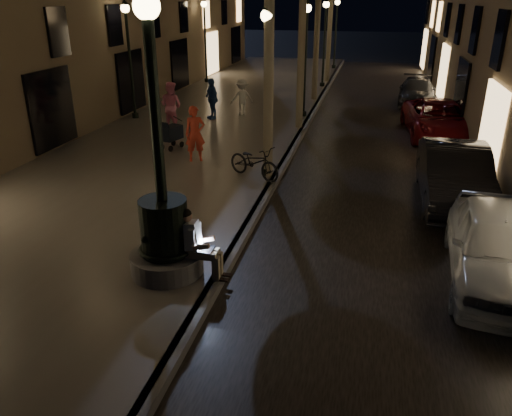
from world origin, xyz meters
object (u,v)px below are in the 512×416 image
(stroller, at_px, (171,133))
(car_third, at_px, (438,119))
(car_front, at_px, (498,246))
(seated_man_laptop, at_px, (196,241))
(lamp_curb_d, at_px, (336,24))
(bicycle, at_px, (254,162))
(lamp_left_c, at_px, (205,30))
(car_second, at_px, (454,175))
(lamp_curb_b, at_px, (306,44))
(fountain_lamppost, at_px, (164,224))
(pedestrian_pink, at_px, (171,106))
(lamp_curb_c, at_px, (325,31))
(pedestrian_red, at_px, (195,134))
(lamp_left_b, at_px, (129,45))
(pedestrian_white, at_px, (242,97))
(lamp_curb_a, at_px, (267,70))
(pedestrian_blue, at_px, (212,99))
(car_rear, at_px, (417,91))

(stroller, relative_size, car_third, 0.22)
(stroller, distance_m, car_front, 11.29)
(seated_man_laptop, distance_m, lamp_curb_d, 30.09)
(bicycle, bearing_deg, lamp_curb_d, 28.27)
(lamp_left_c, xyz_separation_m, car_second, (12.31, -16.53, -2.47))
(seated_man_laptop, height_order, car_front, seated_man_laptop)
(car_front, xyz_separation_m, car_second, (-0.29, 4.03, 0.03))
(lamp_curb_b, height_order, stroller, lamp_curb_b)
(fountain_lamppost, bearing_deg, car_third, 63.46)
(pedestrian_pink, bearing_deg, lamp_curb_c, -100.19)
(lamp_curb_b, height_order, pedestrian_red, lamp_curb_b)
(lamp_left_b, height_order, pedestrian_white, lamp_left_b)
(lamp_curb_c, bearing_deg, lamp_curb_a, -90.00)
(lamp_curb_d, bearing_deg, pedestrian_blue, -102.25)
(lamp_curb_c, bearing_deg, car_rear, -31.33)
(lamp_left_c, distance_m, car_second, 20.75)
(pedestrian_pink, distance_m, bicycle, 6.60)
(fountain_lamppost, height_order, lamp_left_b, fountain_lamppost)
(pedestrian_red, xyz_separation_m, pedestrian_pink, (-2.27, 3.64, 0.06))
(pedestrian_white, height_order, pedestrian_blue, pedestrian_blue)
(lamp_curb_b, xyz_separation_m, car_third, (5.50, -1.58, -2.54))
(seated_man_laptop, distance_m, lamp_curb_a, 6.43)
(lamp_curb_a, bearing_deg, seated_man_laptop, -90.83)
(pedestrian_blue, xyz_separation_m, bicycle, (3.50, -6.98, -0.38))
(pedestrian_white, bearing_deg, car_second, 108.31)
(car_front, height_order, pedestrian_white, pedestrian_white)
(lamp_curb_a, xyz_separation_m, bicycle, (-0.28, -0.37, -2.55))
(lamp_curb_a, relative_size, stroller, 4.31)
(pedestrian_white, distance_m, pedestrian_blue, 1.44)
(lamp_curb_a, height_order, pedestrian_blue, lamp_curb_a)
(fountain_lamppost, height_order, pedestrian_red, fountain_lamppost)
(fountain_lamppost, height_order, seated_man_laptop, fountain_lamppost)
(lamp_curb_d, height_order, pedestrian_pink, lamp_curb_d)
(car_front, height_order, car_third, car_front)
(car_third, distance_m, pedestrian_white, 8.27)
(lamp_left_b, height_order, car_front, lamp_left_b)
(lamp_curb_a, relative_size, lamp_curb_d, 1.00)
(pedestrian_red, xyz_separation_m, pedestrian_white, (-0.20, 6.74, -0.10))
(lamp_curb_d, height_order, stroller, lamp_curb_d)
(lamp_curb_d, xyz_separation_m, stroller, (-3.76, -22.10, -2.48))
(lamp_left_b, relative_size, pedestrian_white, 3.06)
(lamp_left_c, height_order, bicycle, lamp_left_c)
(lamp_left_b, distance_m, pedestrian_pink, 3.50)
(seated_man_laptop, distance_m, lamp_curb_c, 22.12)
(lamp_left_b, bearing_deg, pedestrian_red, -48.35)
(seated_man_laptop, xyz_separation_m, lamp_curb_b, (0.09, 14.00, 2.32))
(car_second, distance_m, pedestrian_pink, 11.14)
(lamp_curb_c, height_order, lamp_left_c, same)
(lamp_left_c, distance_m, pedestrian_red, 16.01)
(pedestrian_red, bearing_deg, car_second, -35.99)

